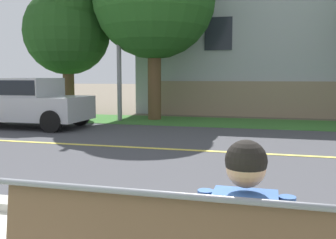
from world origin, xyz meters
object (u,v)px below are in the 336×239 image
object	(u,v)px
seated_person_blue	(245,238)
car_silver_near	(20,100)
streetlamp	(120,6)
shade_tree_far_left	(69,25)

from	to	relation	value
seated_person_blue	car_silver_near	bearing A→B (deg)	132.17
car_silver_near	seated_person_blue	bearing A→B (deg)	-47.83
streetlamp	shade_tree_far_left	size ratio (longest dim) A/B	1.30
seated_person_blue	shade_tree_far_left	distance (m)	13.86
seated_person_blue	car_silver_near	distance (m)	11.13
car_silver_near	shade_tree_far_left	bearing A→B (deg)	89.59
seated_person_blue	car_silver_near	xyz separation A→B (m)	(-7.47, 8.25, 0.18)
seated_person_blue	shade_tree_far_left	bearing A→B (deg)	123.31
car_silver_near	streetlamp	distance (m)	4.78
seated_person_blue	streetlamp	xyz separation A→B (m)	(-5.14, 10.89, 3.39)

